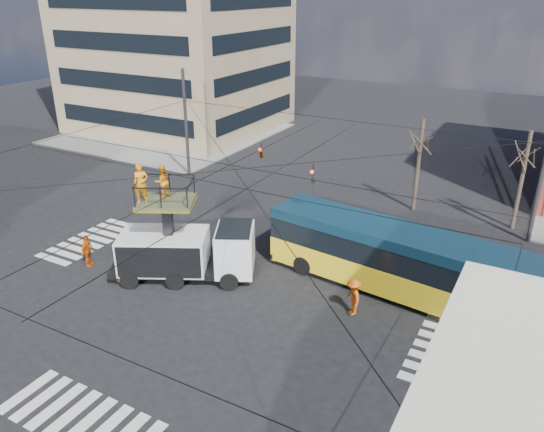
{
  "coord_description": "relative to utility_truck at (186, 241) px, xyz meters",
  "views": [
    {
      "loc": [
        12.31,
        -18.83,
        13.42
      ],
      "look_at": [
        0.75,
        2.11,
        2.99
      ],
      "focal_mm": 35.0,
      "sensor_mm": 36.0,
      "label": 1
    }
  ],
  "objects": [
    {
      "name": "utility_truck",
      "position": [
        0.0,
        0.0,
        0.0
      ],
      "size": [
        7.28,
        5.24,
        5.99
      ],
      "rotation": [
        0.0,
        0.0,
        0.47
      ],
      "color": "black",
      "rests_on": "ground"
    },
    {
      "name": "ground",
      "position": [
        2.56,
        0.59,
        -1.98
      ],
      "size": [
        120.0,
        120.0,
        0.0
      ],
      "primitive_type": "plane",
      "color": "black",
      "rests_on": "ground"
    },
    {
      "name": "worker_ground",
      "position": [
        -5.21,
        -1.58,
        -1.11
      ],
      "size": [
        0.73,
        1.1,
        1.74
      ],
      "primitive_type": "imported",
      "rotation": [
        0.0,
        0.0,
        1.9
      ],
      "color": "#D7590D",
      "rests_on": "ground"
    },
    {
      "name": "crosswalks",
      "position": [
        2.56,
        0.59,
        -1.97
      ],
      "size": [
        22.4,
        22.4,
        0.02
      ],
      "primitive_type": null,
      "color": "silver",
      "rests_on": "ground"
    },
    {
      "name": "sidewalk_nw",
      "position": [
        -18.44,
        21.59,
        -1.92
      ],
      "size": [
        18.0,
        18.0,
        0.12
      ],
      "primitive_type": "cube",
      "color": "slate",
      "rests_on": "ground"
    },
    {
      "name": "flagger",
      "position": [
        8.38,
        0.89,
        -1.12
      ],
      "size": [
        1.2,
        1.27,
        1.72
      ],
      "primitive_type": "imported",
      "rotation": [
        0.0,
        0.0,
        -0.89
      ],
      "color": "#FF6410",
      "rests_on": "ground"
    },
    {
      "name": "overhead_network",
      "position": [
        2.49,
        0.99,
        2.31
      ],
      "size": [
        24.24,
        24.24,
        8.0
      ],
      "color": "#2D2D30",
      "rests_on": "ground"
    },
    {
      "name": "tree_a",
      "position": [
        7.56,
        14.09,
        2.65
      ],
      "size": [
        2.0,
        2.0,
        6.0
      ],
      "color": "#382B21",
      "rests_on": "ground"
    },
    {
      "name": "city_bus",
      "position": [
        9.56,
        3.62,
        -0.25
      ],
      "size": [
        13.22,
        4.18,
        3.2
      ],
      "rotation": [
        0.0,
        0.0,
        -0.12
      ],
      "color": "yellow",
      "rests_on": "ground"
    },
    {
      "name": "tree_b",
      "position": [
        13.56,
        14.09,
        2.65
      ],
      "size": [
        2.0,
        2.0,
        6.0
      ],
      "color": "#382B21",
      "rests_on": "ground"
    },
    {
      "name": "traffic_cone",
      "position": [
        -2.61,
        -1.91,
        -1.67
      ],
      "size": [
        0.36,
        0.36,
        0.62
      ],
      "primitive_type": "cone",
      "color": "#FF590A",
      "rests_on": "ground"
    }
  ]
}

